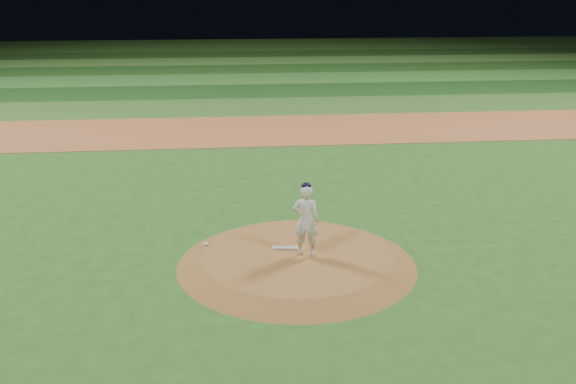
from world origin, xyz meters
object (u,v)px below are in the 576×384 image
Objects in this scene: pitcher_on_mound at (306,220)px; rosin_bag at (206,244)px; pitching_rubber at (286,248)px; pitchers_mound at (297,259)px.

rosin_bag is at bearing 160.92° from pitcher_on_mound.
rosin_bag reaches higher than pitching_rubber.
rosin_bag is 0.07× the size of pitcher_on_mound.
pitcher_on_mound is at bearing -37.00° from pitching_rubber.
pitching_rubber is 0.37× the size of pitcher_on_mound.
pitchers_mound is 2.22m from rosin_bag.
pitching_rubber is at bearing 134.49° from pitcher_on_mound.
rosin_bag is (-1.88, 0.38, 0.02)m from pitching_rubber.
pitcher_on_mound reaches higher than rosin_bag.
rosin_bag is 2.56m from pitcher_on_mound.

